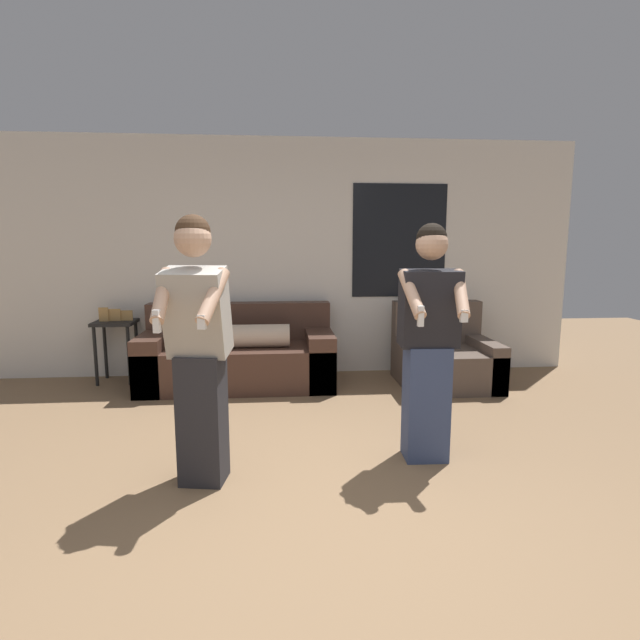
# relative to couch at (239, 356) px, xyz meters

# --- Properties ---
(ground_plane) EXTENTS (14.00, 14.00, 0.00)m
(ground_plane) POSITION_rel_couch_xyz_m (0.58, -2.79, -0.31)
(ground_plane) COLOR #846647
(wall_back) EXTENTS (6.67, 0.07, 2.70)m
(wall_back) POSITION_rel_couch_xyz_m (0.60, 0.49, 1.04)
(wall_back) COLOR silver
(wall_back) RESTS_ON ground_plane
(couch) EXTENTS (2.03, 0.90, 0.86)m
(couch) POSITION_rel_couch_xyz_m (0.00, 0.00, 0.00)
(couch) COLOR #472D23
(couch) RESTS_ON ground_plane
(armchair) EXTENTS (0.99, 0.95, 0.87)m
(armchair) POSITION_rel_couch_xyz_m (2.24, -0.15, -0.03)
(armchair) COLOR brown
(armchair) RESTS_ON ground_plane
(side_table) EXTENTS (0.43, 0.39, 0.84)m
(side_table) POSITION_rel_couch_xyz_m (-1.35, 0.23, 0.25)
(side_table) COLOR black
(side_table) RESTS_ON ground_plane
(person_left) EXTENTS (0.44, 0.54, 1.70)m
(person_left) POSITION_rel_couch_xyz_m (-0.06, -2.24, 0.57)
(person_left) COLOR #28282D
(person_left) RESTS_ON ground_plane
(person_right) EXTENTS (0.46, 0.47, 1.67)m
(person_right) POSITION_rel_couch_xyz_m (1.47, -2.01, 0.54)
(person_right) COLOR #384770
(person_right) RESTS_ON ground_plane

